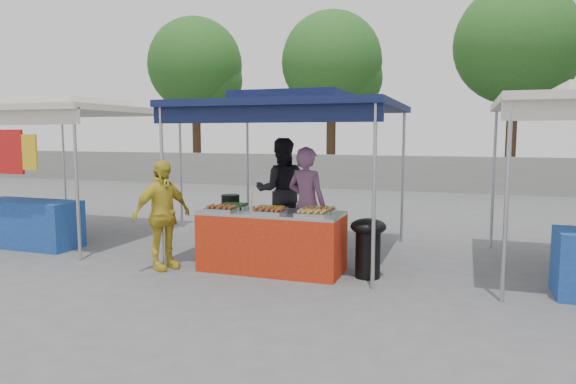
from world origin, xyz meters
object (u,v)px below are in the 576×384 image
(cooking_pot, at_px, (230,200))
(helper_man, at_px, (281,191))
(wok_burner, at_px, (368,243))
(customer_person, at_px, (162,215))
(vendor_table, at_px, (272,241))
(vendor_woman, at_px, (307,205))

(cooking_pot, bearing_deg, helper_man, 78.63)
(cooking_pot, bearing_deg, wok_burner, -7.47)
(helper_man, height_order, customer_person, helper_man)
(vendor_table, relative_size, cooking_pot, 7.26)
(vendor_woman, xyz_separation_m, customer_person, (-1.81, -1.10, -0.09))
(vendor_table, xyz_separation_m, wok_burner, (1.35, 0.10, 0.06))
(vendor_table, relative_size, wok_burner, 2.46)
(vendor_table, distance_m, helper_man, 1.99)
(wok_burner, xyz_separation_m, vendor_woman, (-1.04, 0.58, 0.39))
(customer_person, bearing_deg, wok_burner, -55.50)
(vendor_woman, height_order, customer_person, vendor_woman)
(vendor_table, height_order, customer_person, customer_person)
(wok_burner, relative_size, helper_man, 0.44)
(cooking_pot, height_order, helper_man, helper_man)
(wok_burner, relative_size, customer_person, 0.52)
(vendor_woman, relative_size, helper_man, 0.93)
(vendor_table, relative_size, helper_man, 1.07)
(vendor_table, distance_m, cooking_pot, 1.04)
(customer_person, bearing_deg, vendor_table, -50.36)
(wok_burner, bearing_deg, vendor_woman, 158.83)
(wok_burner, xyz_separation_m, customer_person, (-2.86, -0.52, 0.30))
(cooking_pot, distance_m, wok_burner, 2.23)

